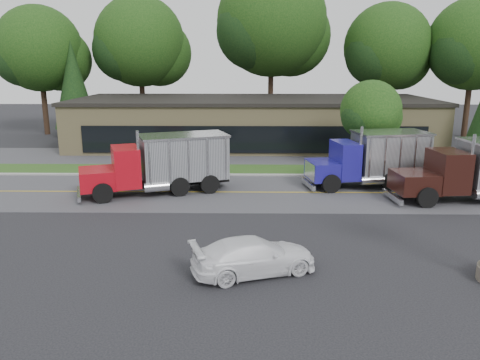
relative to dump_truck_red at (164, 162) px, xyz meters
name	(u,v)px	position (x,y,z in m)	size (l,w,h in m)	color
ground	(211,252)	(3.38, -9.02, -1.81)	(140.00, 140.00, 0.00)	#2F2F34
road	(222,192)	(3.38, -0.02, -1.81)	(60.00, 8.00, 0.02)	#5B5B60
center_line	(222,192)	(3.38, -0.02, -1.81)	(60.00, 0.12, 0.01)	gold
curb	(226,176)	(3.38, 4.18, -1.81)	(60.00, 0.30, 0.12)	#9E9E99
grass_verge	(227,170)	(3.38, 5.98, -1.81)	(60.00, 3.40, 0.03)	#234F1B
far_parking	(229,156)	(3.38, 10.98, -1.81)	(60.00, 7.00, 0.02)	#5B5B60
strip_mall	(253,123)	(5.38, 16.98, 0.19)	(32.00, 12.00, 4.00)	tan
tree_far_a	(41,53)	(-16.47, 23.09, 6.63)	(9.26, 8.72, 13.22)	#382619
tree_far_b	(142,46)	(-6.46, 25.10, 7.40)	(10.11, 9.51, 14.42)	#382619
tree_far_c	(273,27)	(7.57, 25.12, 9.34)	(12.24, 11.52, 17.46)	#382619
tree_far_d	(388,51)	(19.53, 24.09, 6.82)	(9.48, 8.92, 13.53)	#382619
tree_far_e	(475,48)	(27.53, 22.09, 7.04)	(9.72, 9.15, 13.86)	#382619
evergreen_left	(74,85)	(-12.62, 20.98, 3.50)	(4.25, 4.25, 9.65)	#382619
tree_verge	(371,113)	(13.45, 6.03, 2.22)	(4.44, 4.18, 6.33)	#382619
dump_truck_red	(164,162)	(0.00, 0.00, 0.00)	(8.79, 5.21, 3.36)	black
dump_truck_blue	(374,158)	(12.63, 1.60, -0.01)	(7.57, 3.76, 3.36)	black
rally_car	(254,256)	(5.10, -10.92, -1.15)	(1.85, 4.55, 1.32)	white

